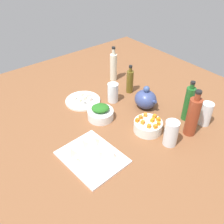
{
  "coord_description": "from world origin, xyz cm",
  "views": [
    {
      "loc": [
        88.1,
        -70.61,
        92.51
      ],
      "look_at": [
        0.0,
        0.0,
        8.0
      ],
      "focal_mm": 40.07,
      "sensor_mm": 36.0,
      "label": 1
    }
  ],
  "objects_px": {
    "bottle_2": "(113,66)",
    "drinking_glass_1": "(206,114)",
    "bottle_0": "(188,103)",
    "bottle_3": "(193,116)",
    "teapot": "(146,99)",
    "drinking_glass_0": "(171,133)",
    "cutting_board": "(92,157)",
    "bowl_greens": "(101,114)",
    "bottle_1": "(130,81)",
    "drinking_glass_2": "(113,93)",
    "bowl_carrots": "(148,126)",
    "plate_tofu": "(83,101)"
  },
  "relations": [
    {
      "from": "teapot",
      "to": "bottle_1",
      "type": "bearing_deg",
      "value": 167.21
    },
    {
      "from": "bottle_2",
      "to": "bowl_greens",
      "type": "bearing_deg",
      "value": -48.18
    },
    {
      "from": "drinking_glass_0",
      "to": "drinking_glass_2",
      "type": "xyz_separation_m",
      "value": [
        -0.48,
        0.02,
        -0.01
      ]
    },
    {
      "from": "bottle_1",
      "to": "drinking_glass_0",
      "type": "distance_m",
      "value": 0.53
    },
    {
      "from": "cutting_board",
      "to": "bowl_greens",
      "type": "xyz_separation_m",
      "value": [
        -0.22,
        0.22,
        0.02
      ]
    },
    {
      "from": "cutting_board",
      "to": "drinking_glass_1",
      "type": "relative_size",
      "value": 2.23
    },
    {
      "from": "bottle_3",
      "to": "drinking_glass_1",
      "type": "bearing_deg",
      "value": 89.6
    },
    {
      "from": "bottle_2",
      "to": "drinking_glass_1",
      "type": "bearing_deg",
      "value": 6.31
    },
    {
      "from": "bottle_1",
      "to": "bottle_2",
      "type": "bearing_deg",
      "value": 173.72
    },
    {
      "from": "bowl_greens",
      "to": "bottle_1",
      "type": "distance_m",
      "value": 0.34
    },
    {
      "from": "bowl_carrots",
      "to": "bottle_2",
      "type": "bearing_deg",
      "value": 159.27
    },
    {
      "from": "bottle_2",
      "to": "drinking_glass_1",
      "type": "distance_m",
      "value": 0.71
    },
    {
      "from": "bottle_3",
      "to": "drinking_glass_0",
      "type": "bearing_deg",
      "value": -94.76
    },
    {
      "from": "plate_tofu",
      "to": "teapot",
      "type": "bearing_deg",
      "value": 42.74
    },
    {
      "from": "bottle_2",
      "to": "drinking_glass_0",
      "type": "distance_m",
      "value": 0.72
    },
    {
      "from": "bowl_carrots",
      "to": "drinking_glass_0",
      "type": "xyz_separation_m",
      "value": [
        0.14,
        0.01,
        0.04
      ]
    },
    {
      "from": "bowl_greens",
      "to": "bottle_0",
      "type": "distance_m",
      "value": 0.5
    },
    {
      "from": "plate_tofu",
      "to": "bowl_carrots",
      "type": "relative_size",
      "value": 1.43
    },
    {
      "from": "teapot",
      "to": "bottle_2",
      "type": "xyz_separation_m",
      "value": [
        -0.39,
        0.07,
        0.04
      ]
    },
    {
      "from": "plate_tofu",
      "to": "teapot",
      "type": "xyz_separation_m",
      "value": [
        0.29,
        0.27,
        0.05
      ]
    },
    {
      "from": "teapot",
      "to": "drinking_glass_0",
      "type": "xyz_separation_m",
      "value": [
        0.31,
        -0.13,
        0.01
      ]
    },
    {
      "from": "plate_tofu",
      "to": "bowl_carrots",
      "type": "bearing_deg",
      "value": 14.98
    },
    {
      "from": "drinking_glass_2",
      "to": "drinking_glass_1",
      "type": "bearing_deg",
      "value": 27.2
    },
    {
      "from": "cutting_board",
      "to": "bowl_carrots",
      "type": "xyz_separation_m",
      "value": [
        0.02,
        0.35,
        0.02
      ]
    },
    {
      "from": "drinking_glass_1",
      "to": "teapot",
      "type": "bearing_deg",
      "value": -155.86
    },
    {
      "from": "bottle_2",
      "to": "cutting_board",
      "type": "bearing_deg",
      "value": -46.61
    },
    {
      "from": "teapot",
      "to": "cutting_board",
      "type": "bearing_deg",
      "value": -74.03
    },
    {
      "from": "bottle_0",
      "to": "drinking_glass_0",
      "type": "distance_m",
      "value": 0.25
    },
    {
      "from": "cutting_board",
      "to": "plate_tofu",
      "type": "distance_m",
      "value": 0.49
    },
    {
      "from": "bottle_0",
      "to": "bottle_3",
      "type": "bearing_deg",
      "value": -43.2
    },
    {
      "from": "plate_tofu",
      "to": "bottle_0",
      "type": "distance_m",
      "value": 0.64
    },
    {
      "from": "drinking_glass_2",
      "to": "bottle_1",
      "type": "bearing_deg",
      "value": 95.68
    },
    {
      "from": "bottle_0",
      "to": "cutting_board",
      "type": "bearing_deg",
      "value": -98.07
    },
    {
      "from": "drinking_glass_0",
      "to": "bottle_2",
      "type": "bearing_deg",
      "value": 164.34
    },
    {
      "from": "bowl_greens",
      "to": "teapot",
      "type": "bearing_deg",
      "value": 73.71
    },
    {
      "from": "bottle_0",
      "to": "bowl_carrots",
      "type": "bearing_deg",
      "value": -104.02
    },
    {
      "from": "bowl_carrots",
      "to": "drinking_glass_2",
      "type": "height_order",
      "value": "drinking_glass_2"
    },
    {
      "from": "teapot",
      "to": "bottle_3",
      "type": "bearing_deg",
      "value": 2.7
    },
    {
      "from": "bowl_greens",
      "to": "drinking_glass_1",
      "type": "distance_m",
      "value": 0.58
    },
    {
      "from": "bowl_greens",
      "to": "bottle_3",
      "type": "relative_size",
      "value": 0.56
    },
    {
      "from": "drinking_glass_1",
      "to": "bottle_2",
      "type": "bearing_deg",
      "value": -173.69
    },
    {
      "from": "bottle_2",
      "to": "drinking_glass_0",
      "type": "relative_size",
      "value": 1.77
    },
    {
      "from": "teapot",
      "to": "bottle_3",
      "type": "relative_size",
      "value": 0.58
    },
    {
      "from": "bottle_3",
      "to": "plate_tofu",
      "type": "bearing_deg",
      "value": -155.18
    },
    {
      "from": "bottle_0",
      "to": "drinking_glass_1",
      "type": "bearing_deg",
      "value": 24.0
    },
    {
      "from": "drinking_glass_2",
      "to": "bottle_3",
      "type": "bearing_deg",
      "value": 14.32
    },
    {
      "from": "cutting_board",
      "to": "bowl_greens",
      "type": "relative_size",
      "value": 2.03
    },
    {
      "from": "bowl_carrots",
      "to": "teapot",
      "type": "relative_size",
      "value": 1.0
    },
    {
      "from": "bottle_0",
      "to": "bottle_1",
      "type": "relative_size",
      "value": 1.27
    },
    {
      "from": "drinking_glass_0",
      "to": "bottle_0",
      "type": "bearing_deg",
      "value": 109.13
    }
  ]
}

